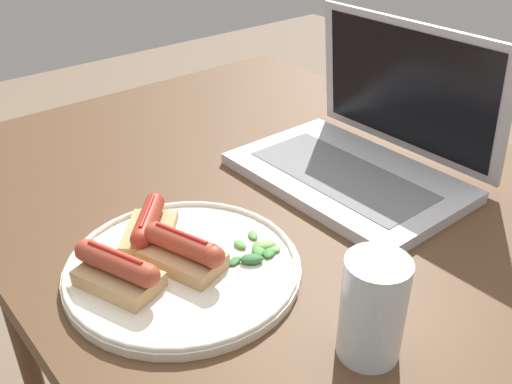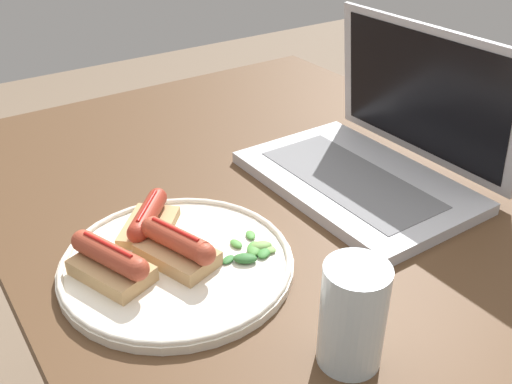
% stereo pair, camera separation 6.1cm
% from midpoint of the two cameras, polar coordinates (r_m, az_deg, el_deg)
% --- Properties ---
extents(desk, '(1.22, 0.84, 0.73)m').
position_cam_midpoint_polar(desk, '(0.87, 3.85, -5.14)').
color(desk, '#4C331E').
rests_on(desk, ground_plane).
extents(laptop, '(0.35, 0.26, 0.23)m').
position_cam_midpoint_polar(laptop, '(0.91, 8.90, 4.04)').
color(laptop, '#B7B7BC').
rests_on(laptop, desk).
extents(plate, '(0.29, 0.29, 0.02)m').
position_cam_midpoint_polar(plate, '(0.72, -9.93, -7.30)').
color(plate, silver).
rests_on(plate, desk).
extents(sausage_toast_left, '(0.11, 0.09, 0.05)m').
position_cam_midpoint_polar(sausage_toast_left, '(0.70, -9.68, -6.04)').
color(sausage_toast_left, tan).
rests_on(sausage_toast_left, plate).
extents(sausage_toast_middle, '(0.11, 0.11, 0.04)m').
position_cam_midpoint_polar(sausage_toast_middle, '(0.76, -12.94, -3.31)').
color(sausage_toast_middle, tan).
rests_on(sausage_toast_middle, plate).
extents(sausage_toast_right, '(0.11, 0.09, 0.05)m').
position_cam_midpoint_polar(sausage_toast_right, '(0.69, -16.17, -7.64)').
color(sausage_toast_right, tan).
rests_on(sausage_toast_right, plate).
extents(salad_pile, '(0.07, 0.08, 0.01)m').
position_cam_midpoint_polar(salad_pile, '(0.72, -2.17, -5.88)').
color(salad_pile, '#709E4C').
rests_on(salad_pile, plate).
extents(drinking_glass, '(0.07, 0.07, 0.12)m').
position_cam_midpoint_polar(drinking_glass, '(0.58, 8.64, -11.55)').
color(drinking_glass, silver).
rests_on(drinking_glass, desk).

